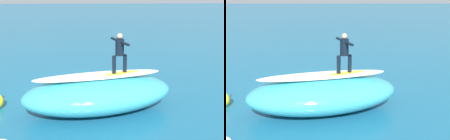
{
  "view_description": "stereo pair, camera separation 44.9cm",
  "coord_description": "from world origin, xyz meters",
  "views": [
    {
      "loc": [
        -0.86,
        13.34,
        5.1
      ],
      "look_at": [
        -1.41,
        0.56,
        1.21
      ],
      "focal_mm": 46.47,
      "sensor_mm": 36.0,
      "label": 1
    },
    {
      "loc": [
        -1.31,
        13.35,
        5.1
      ],
      "look_at": [
        -1.41,
        0.56,
        1.21
      ],
      "focal_mm": 46.47,
      "sensor_mm": 36.0,
      "label": 2
    }
  ],
  "objects": [
    {
      "name": "surfer_riding",
      "position": [
        -1.65,
        2.1,
        2.5
      ],
      "size": [
        0.67,
        1.46,
        1.62
      ],
      "rotation": [
        0.0,
        0.0,
        0.38
      ],
      "color": "black",
      "rests_on": "surfboard_riding"
    },
    {
      "name": "foam_patch_near",
      "position": [
        0.04,
        -0.95,
        0.08
      ],
      "size": [
        0.72,
        0.77,
        0.16
      ],
      "primitive_type": "ellipsoid",
      "rotation": [
        0.0,
        0.0,
        1.89
      ],
      "color": "white",
      "rests_on": "ground_plane"
    },
    {
      "name": "surfboard_riding",
      "position": [
        -1.65,
        2.1,
        1.52
      ],
      "size": [
        2.08,
        1.24,
        0.09
      ],
      "primitive_type": "ellipsoid",
      "rotation": [
        0.0,
        0.0,
        0.38
      ],
      "color": "yellow",
      "rests_on": "wave_crest"
    },
    {
      "name": "ground_plane",
      "position": [
        0.0,
        0.0,
        0.0
      ],
      "size": [
        120.0,
        120.0,
        0.0
      ],
      "primitive_type": "plane",
      "color": "#196084"
    },
    {
      "name": "surfboard_paddling",
      "position": [
        -1.17,
        -0.98,
        0.04
      ],
      "size": [
        1.98,
        0.7,
        0.08
      ],
      "primitive_type": "ellipsoid",
      "rotation": [
        0.0,
        0.0,
        0.11
      ],
      "color": "#33B2D1",
      "rests_on": "ground_plane"
    },
    {
      "name": "surfer_paddling",
      "position": [
        -1.31,
        -0.99,
        0.22
      ],
      "size": [
        1.84,
        0.49,
        0.33
      ],
      "rotation": [
        0.0,
        0.0,
        0.11
      ],
      "color": "black",
      "rests_on": "surfboard_paddling"
    },
    {
      "name": "wave_foam_lip",
      "position": [
        -0.79,
        2.3,
        1.51
      ],
      "size": [
        5.32,
        2.17,
        0.08
      ],
      "primitive_type": "ellipsoid",
      "rotation": [
        0.0,
        0.0,
        0.22
      ],
      "color": "white",
      "rests_on": "wave_crest"
    },
    {
      "name": "wave_crest",
      "position": [
        -0.79,
        2.3,
        0.73
      ],
      "size": [
        6.64,
        4.26,
        1.47
      ],
      "primitive_type": "ellipsoid",
      "rotation": [
        0.0,
        0.0,
        0.22
      ],
      "color": "teal",
      "rests_on": "ground_plane"
    }
  ]
}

